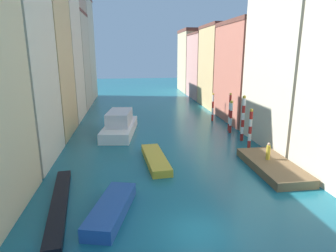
{
  "coord_description": "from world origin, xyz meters",
  "views": [
    {
      "loc": [
        -3.69,
        -13.71,
        9.88
      ],
      "look_at": [
        0.97,
        18.4,
        1.5
      ],
      "focal_mm": 30.43,
      "sensor_mm": 36.0,
      "label": 1
    }
  ],
  "objects_px": {
    "motorboat_0": "(155,159)",
    "mooring_pole_2": "(231,116)",
    "person_on_dock": "(268,152)",
    "gondola_black": "(59,203)",
    "motorboat_1": "(111,209)",
    "waterfront_dock": "(272,166)",
    "mooring_pole_0": "(250,128)",
    "vaporetto_white": "(120,125)",
    "mooring_pole_4": "(213,107)",
    "mooring_pole_1": "(243,118)",
    "mooring_pole_3": "(230,112)"
  },
  "relations": [
    {
      "from": "person_on_dock",
      "to": "mooring_pole_1",
      "type": "bearing_deg",
      "value": 83.97
    },
    {
      "from": "waterfront_dock",
      "to": "mooring_pole_3",
      "type": "bearing_deg",
      "value": 86.68
    },
    {
      "from": "mooring_pole_4",
      "to": "motorboat_0",
      "type": "height_order",
      "value": "mooring_pole_4"
    },
    {
      "from": "mooring_pole_2",
      "to": "gondola_black",
      "type": "height_order",
      "value": "mooring_pole_2"
    },
    {
      "from": "motorboat_0",
      "to": "mooring_pole_2",
      "type": "bearing_deg",
      "value": 40.05
    },
    {
      "from": "mooring_pole_2",
      "to": "motorboat_1",
      "type": "distance_m",
      "value": 22.23
    },
    {
      "from": "mooring_pole_2",
      "to": "gondola_black",
      "type": "distance_m",
      "value": 23.5
    },
    {
      "from": "mooring_pole_2",
      "to": "mooring_pole_3",
      "type": "height_order",
      "value": "mooring_pole_3"
    },
    {
      "from": "mooring_pole_1",
      "to": "mooring_pole_4",
      "type": "relative_size",
      "value": 1.26
    },
    {
      "from": "motorboat_1",
      "to": "waterfront_dock",
      "type": "bearing_deg",
      "value": 21.24
    },
    {
      "from": "mooring_pole_1",
      "to": "mooring_pole_2",
      "type": "height_order",
      "value": "mooring_pole_1"
    },
    {
      "from": "person_on_dock",
      "to": "motorboat_1",
      "type": "xyz_separation_m",
      "value": [
        -13.37,
        -5.96,
        -0.99
      ]
    },
    {
      "from": "mooring_pole_2",
      "to": "motorboat_0",
      "type": "height_order",
      "value": "mooring_pole_2"
    },
    {
      "from": "waterfront_dock",
      "to": "motorboat_1",
      "type": "distance_m",
      "value": 14.47
    },
    {
      "from": "gondola_black",
      "to": "motorboat_0",
      "type": "distance_m",
      "value": 9.81
    },
    {
      "from": "gondola_black",
      "to": "mooring_pole_2",
      "type": "bearing_deg",
      "value": 41.55
    },
    {
      "from": "waterfront_dock",
      "to": "mooring_pole_0",
      "type": "relative_size",
      "value": 1.85
    },
    {
      "from": "person_on_dock",
      "to": "gondola_black",
      "type": "distance_m",
      "value": 17.45
    },
    {
      "from": "mooring_pole_2",
      "to": "vaporetto_white",
      "type": "bearing_deg",
      "value": 173.49
    },
    {
      "from": "motorboat_1",
      "to": "person_on_dock",
      "type": "bearing_deg",
      "value": 24.02
    },
    {
      "from": "motorboat_0",
      "to": "mooring_pole_0",
      "type": "bearing_deg",
      "value": 15.18
    },
    {
      "from": "mooring_pole_4",
      "to": "mooring_pole_1",
      "type": "bearing_deg",
      "value": -87.17
    },
    {
      "from": "mooring_pole_2",
      "to": "motorboat_1",
      "type": "relative_size",
      "value": 0.69
    },
    {
      "from": "mooring_pole_0",
      "to": "mooring_pole_2",
      "type": "relative_size",
      "value": 1.03
    },
    {
      "from": "person_on_dock",
      "to": "mooring_pole_4",
      "type": "height_order",
      "value": "mooring_pole_4"
    },
    {
      "from": "waterfront_dock",
      "to": "motorboat_0",
      "type": "xyz_separation_m",
      "value": [
        -9.88,
        3.14,
        -0.02
      ]
    },
    {
      "from": "mooring_pole_2",
      "to": "mooring_pole_3",
      "type": "distance_m",
      "value": 1.08
    },
    {
      "from": "mooring_pole_2",
      "to": "motorboat_0",
      "type": "distance_m",
      "value": 13.74
    },
    {
      "from": "waterfront_dock",
      "to": "mooring_pole_2",
      "type": "height_order",
      "value": "mooring_pole_2"
    },
    {
      "from": "mooring_pole_3",
      "to": "mooring_pole_2",
      "type": "bearing_deg",
      "value": -101.2
    },
    {
      "from": "mooring_pole_1",
      "to": "mooring_pole_3",
      "type": "bearing_deg",
      "value": 89.5
    },
    {
      "from": "person_on_dock",
      "to": "mooring_pole_0",
      "type": "distance_m",
      "value": 5.32
    },
    {
      "from": "mooring_pole_0",
      "to": "vaporetto_white",
      "type": "bearing_deg",
      "value": 151.32
    },
    {
      "from": "waterfront_dock",
      "to": "mooring_pole_1",
      "type": "height_order",
      "value": "mooring_pole_1"
    },
    {
      "from": "vaporetto_white",
      "to": "motorboat_1",
      "type": "distance_m",
      "value": 18.74
    },
    {
      "from": "motorboat_0",
      "to": "motorboat_1",
      "type": "xyz_separation_m",
      "value": [
        -3.61,
        -8.38,
        0.09
      ]
    },
    {
      "from": "mooring_pole_2",
      "to": "motorboat_1",
      "type": "xyz_separation_m",
      "value": [
        -14.04,
        -17.15,
        -1.71
      ]
    },
    {
      "from": "person_on_dock",
      "to": "motorboat_0",
      "type": "relative_size",
      "value": 0.21
    },
    {
      "from": "mooring_pole_0",
      "to": "mooring_pole_4",
      "type": "relative_size",
      "value": 1.02
    },
    {
      "from": "waterfront_dock",
      "to": "mooring_pole_3",
      "type": "xyz_separation_m",
      "value": [
        0.75,
        12.9,
        2.17
      ]
    },
    {
      "from": "person_on_dock",
      "to": "gondola_black",
      "type": "relative_size",
      "value": 0.15
    },
    {
      "from": "mooring_pole_0",
      "to": "mooring_pole_4",
      "type": "height_order",
      "value": "mooring_pole_0"
    },
    {
      "from": "mooring_pole_1",
      "to": "motorboat_1",
      "type": "bearing_deg",
      "value": -135.9
    },
    {
      "from": "mooring_pole_0",
      "to": "vaporetto_white",
      "type": "height_order",
      "value": "mooring_pole_0"
    },
    {
      "from": "waterfront_dock",
      "to": "person_on_dock",
      "type": "height_order",
      "value": "person_on_dock"
    },
    {
      "from": "mooring_pole_3",
      "to": "gondola_black",
      "type": "height_order",
      "value": "mooring_pole_3"
    },
    {
      "from": "mooring_pole_1",
      "to": "gondola_black",
      "type": "relative_size",
      "value": 0.52
    },
    {
      "from": "mooring_pole_2",
      "to": "gondola_black",
      "type": "bearing_deg",
      "value": -138.45
    },
    {
      "from": "vaporetto_white",
      "to": "mooring_pole_0",
      "type": "bearing_deg",
      "value": -28.68
    },
    {
      "from": "mooring_pole_3",
      "to": "motorboat_1",
      "type": "relative_size",
      "value": 0.82
    }
  ]
}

